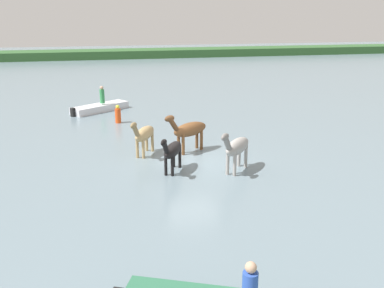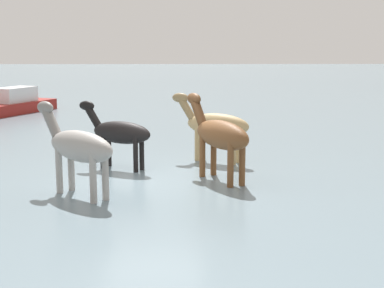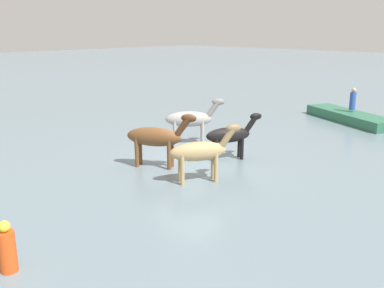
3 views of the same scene
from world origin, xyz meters
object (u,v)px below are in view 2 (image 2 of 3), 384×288
at_px(horse_chestnut_trailing, 78,146).
at_px(boat_skiff_near, 8,107).
at_px(horse_lead, 215,125).
at_px(horse_dark_mare, 119,133).
at_px(horse_dun_straggler, 220,135).

bearing_deg(horse_chestnut_trailing, boat_skiff_near, -24.49).
bearing_deg(horse_lead, horse_dark_mare, 48.94).
relative_size(horse_dark_mare, boat_skiff_near, 0.37).
height_order(horse_lead, boat_skiff_near, horse_lead).
height_order(horse_chestnut_trailing, boat_skiff_near, horse_chestnut_trailing).
distance_m(horse_lead, boat_skiff_near, 14.13).
bearing_deg(horse_lead, horse_chestnut_trailing, 78.48).
relative_size(horse_dun_straggler, boat_skiff_near, 0.42).
xyz_separation_m(horse_dun_straggler, horse_chestnut_trailing, (1.37, -3.13, -0.02)).
distance_m(horse_dark_mare, boat_skiff_near, 13.37).
xyz_separation_m(horse_lead, boat_skiff_near, (-10.73, -9.17, -0.71)).
xyz_separation_m(horse_lead, horse_chestnut_trailing, (3.55, -3.13, 0.06)).
xyz_separation_m(horse_dark_mare, horse_lead, (-0.88, 2.57, 0.07)).
relative_size(horse_lead, horse_chestnut_trailing, 1.06).
bearing_deg(boat_skiff_near, horse_dun_straggler, -120.42).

